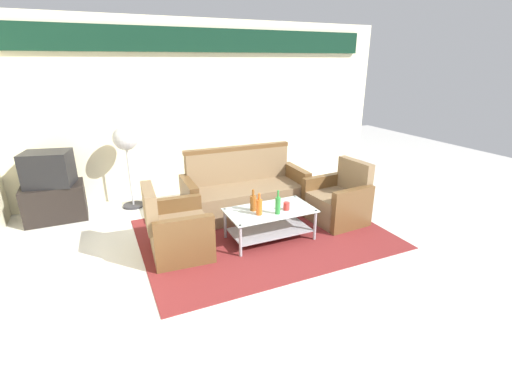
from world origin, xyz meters
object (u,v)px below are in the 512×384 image
couch (245,193)px  armchair_left (177,232)px  bottle_orange (259,207)px  pedestal_fan (126,143)px  television (48,169)px  tv_stand (55,202)px  coffee_table (270,220)px  armchair_right (338,202)px  bottle_green (278,205)px  bottle_brown (253,203)px  cup (287,206)px

couch → armchair_left: couch is taller
bottle_orange → pedestal_fan: pedestal_fan is taller
television → tv_stand: bearing=90.0°
couch → pedestal_fan: (-1.50, 0.97, 0.70)m
coffee_table → armchair_right: bearing=5.7°
pedestal_fan → tv_stand: bearing=-177.3°
bottle_green → armchair_right: bearing=13.4°
bottle_orange → television: 3.03m
couch → armchair_left: bearing=35.1°
bottle_green → pedestal_fan: (-1.49, 2.03, 0.49)m
bottle_brown → tv_stand: 2.93m
bottle_orange → pedestal_fan: bearing=123.0°
tv_stand → bottle_brown: bearing=-37.3°
cup → tv_stand: 3.33m
coffee_table → bottle_orange: bearing=-157.4°
armchair_left → tv_stand: 2.19m
bottle_brown → tv_stand: size_ratio=0.34×
armchair_right → bottle_green: size_ratio=2.81×
couch → cup: bearing=99.6°
bottle_brown → cup: bearing=-21.8°
tv_stand → bottle_orange: bearing=-39.3°
coffee_table → bottle_brown: size_ratio=3.99×
bottle_green → cup: bottle_green is taller
armchair_right → pedestal_fan: size_ratio=0.67×
coffee_table → pedestal_fan: pedestal_fan is taller
armchair_right → cup: 0.98m
bottle_green → television: television is taller
bottle_orange → television: size_ratio=0.40×
armchair_right → coffee_table: size_ratio=0.77×
armchair_right → bottle_orange: size_ratio=3.08×
cup → tv_stand: (-2.71, 1.92, -0.20)m
cup → tv_stand: bearing=144.6°
coffee_table → bottle_orange: size_ratio=3.99×
couch → television: bearing=-18.4°
bottle_green → tv_stand: bottle_green is taller
armchair_right → bottle_orange: bearing=94.3°
couch → coffee_table: 0.92m
tv_stand → television: television is taller
armchair_right → bottle_brown: 1.35m
armchair_right → bottle_brown: bearing=88.0°
armchair_left → television: bearing=-138.0°
armchair_right → coffee_table: bearing=91.7°
couch → bottle_green: size_ratio=6.00×
tv_stand → television: 0.50m
coffee_table → tv_stand: size_ratio=1.38×
couch → tv_stand: bearing=-18.3°
couch → tv_stand: (-2.56, 0.92, -0.06)m
armchair_right → bottle_brown: size_ratio=3.08×
pedestal_fan → television: bearing=-177.4°
armchair_right → bottle_green: armchair_right is taller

